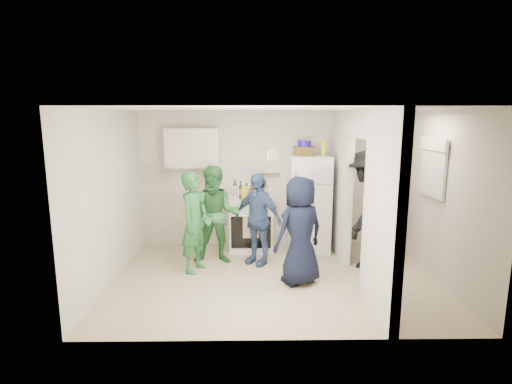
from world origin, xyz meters
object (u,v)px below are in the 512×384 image
person_green_center (216,215)px  person_navy (300,231)px  stove (251,224)px  wicker_basket (304,151)px  person_denim (257,219)px  yellow_cup_stack_top (324,149)px  blue_bowl (304,144)px  person_nook (367,209)px  person_green_left (194,222)px  fridge (309,203)px

person_green_center → person_navy: size_ratio=1.03×
stove → wicker_basket: size_ratio=2.74×
person_navy → person_denim: bearing=-82.4°
stove → yellow_cup_stack_top: 1.87m
person_green_center → person_denim: 0.68m
blue_bowl → person_nook: size_ratio=0.13×
blue_bowl → person_denim: (-0.84, -0.74, -1.18)m
person_green_left → person_denim: (0.99, 0.31, -0.03)m
wicker_basket → person_nook: 1.53m
stove → fridge: (1.04, -0.03, 0.38)m
wicker_basket → stove: bearing=-178.8°
person_green_left → person_nook: size_ratio=0.83×
person_nook → person_denim: bearing=-65.7°
blue_bowl → person_green_left: size_ratio=0.15×
blue_bowl → person_denim: 1.62m
person_navy → wicker_basket: bearing=-127.5°
fridge → person_green_center: (-1.61, -0.64, -0.05)m
fridge → blue_bowl: bearing=153.4°
person_nook → person_navy: bearing=-30.8°
wicker_basket → person_nook: bearing=-44.0°
wicker_basket → blue_bowl: (0.00, 0.00, 0.13)m
yellow_cup_stack_top → person_navy: 1.85m
blue_bowl → yellow_cup_stack_top: bearing=-25.1°
wicker_basket → person_green_left: 2.34m
wicker_basket → blue_bowl: bearing=0.0°
stove → blue_bowl: blue_bowl is taller
stove → person_navy: size_ratio=0.61×
person_green_left → person_nook: 2.75m
person_green_left → person_navy: 1.66m
person_green_center → person_navy: 1.54m
fridge → person_nook: bearing=-45.6°
fridge → person_denim: (-0.94, -0.69, -0.11)m
yellow_cup_stack_top → person_green_left: bearing=-157.2°
yellow_cup_stack_top → person_green_left: 2.56m
yellow_cup_stack_top → stove: bearing=174.1°
blue_bowl → person_green_left: blue_bowl is taller
wicker_basket → person_denim: wicker_basket is taller
person_navy → fridge: bearing=-131.4°
stove → blue_bowl: bearing=1.2°
person_nook → blue_bowl: bearing=-105.1°
person_green_left → person_navy: (1.58, -0.50, 0.00)m
person_denim → person_navy: (0.60, -0.82, 0.03)m
fridge → person_nook: 1.16m
yellow_cup_stack_top → person_green_center: yellow_cup_stack_top is taller
person_nook → person_green_left: bearing=-57.5°
wicker_basket → person_green_left: size_ratio=0.22×
wicker_basket → person_green_center: size_ratio=0.22×
stove → blue_bowl: (0.94, 0.02, 1.45)m
person_green_center → person_nook: 2.44m
person_green_left → stove: bearing=-18.0°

